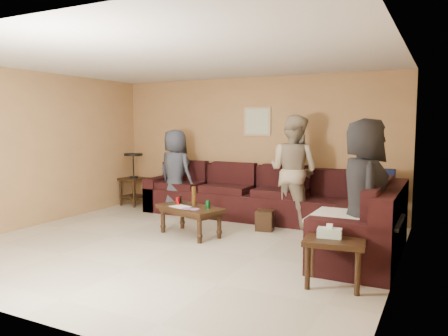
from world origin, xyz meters
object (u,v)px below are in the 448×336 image
coffee_table (190,211)px  person_right (364,193)px  sectional_sofa (275,208)px  person_middle (293,171)px  person_left (175,172)px  waste_bin (265,220)px  side_table_right (334,245)px  end_table_left (134,178)px

coffee_table → person_right: 2.58m
sectional_sofa → person_middle: person_middle is taller
person_left → person_middle: 2.25m
sectional_sofa → waste_bin: sectional_sofa is taller
sectional_sofa → coffee_table: (-0.97, -0.97, 0.04)m
person_right → waste_bin: bearing=37.2°
coffee_table → side_table_right: (2.37, -1.08, 0.06)m
sectional_sofa → person_right: size_ratio=2.70×
side_table_right → person_left: person_left is taller
waste_bin → person_left: 2.11m
waste_bin → person_middle: (0.28, 0.53, 0.74)m
end_table_left → person_middle: size_ratio=0.59×
person_left → coffee_table: bearing=142.7°
side_table_right → waste_bin: (-1.50, 1.87, -0.27)m
person_right → side_table_right: bearing=149.4°
coffee_table → end_table_left: size_ratio=1.09×
coffee_table → person_left: person_left is taller
sectional_sofa → end_table_left: size_ratio=4.38×
sectional_sofa → waste_bin: (-0.10, -0.18, -0.17)m
end_table_left → person_left: (1.21, -0.30, 0.22)m
sectional_sofa → waste_bin: 0.27m
person_left → person_middle: size_ratio=0.86×
person_left → person_right: 3.92m
end_table_left → person_middle: (3.45, -0.24, 0.34)m
coffee_table → person_right: bearing=-6.0°
waste_bin → person_middle: bearing=62.2°
side_table_right → sectional_sofa: bearing=124.3°
sectional_sofa → person_middle: (0.18, 0.35, 0.57)m
sectional_sofa → coffee_table: sectional_sofa is taller
person_left → side_table_right: bearing=157.9°
sectional_sofa → person_left: size_ratio=2.99×
waste_bin → end_table_left: bearing=166.4°
coffee_table → sectional_sofa: bearing=45.0°
end_table_left → sectional_sofa: bearing=-10.2°
waste_bin → person_middle: person_middle is taller
end_table_left → person_left: size_ratio=0.68×
person_middle → coffee_table: bearing=62.9°
person_right → sectional_sofa: bearing=31.2°
sectional_sofa → coffee_table: size_ratio=4.03×
person_left → person_right: size_ratio=0.90×
sectional_sofa → person_middle: size_ratio=2.59×
sectional_sofa → waste_bin: bearing=-117.9°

